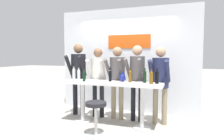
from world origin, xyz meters
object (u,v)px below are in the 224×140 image
at_px(wine_bottle_3, 84,76).
at_px(decorative_vase, 122,77).
at_px(wine_bottle_2, 151,77).
at_px(wine_bottle_6, 110,75).
at_px(person_far_left, 78,71).
at_px(wine_bottle_0, 157,77).
at_px(tasting_table, 111,90).
at_px(person_center_left, 117,75).
at_px(bar_stool, 96,113).
at_px(person_center_right, 160,77).
at_px(wine_bottle_4, 74,73).
at_px(person_center, 137,74).
at_px(wine_bottle_1, 130,76).
at_px(wine_bottle_7, 145,76).
at_px(wine_bottle_5, 79,74).
at_px(person_left, 98,74).

xyz_separation_m(wine_bottle_3, decorative_vase, (0.81, 0.25, -0.04)).
xyz_separation_m(wine_bottle_2, wine_bottle_6, (-0.91, 0.10, 0.00)).
bearing_deg(wine_bottle_3, person_far_left, 128.42).
height_order(wine_bottle_0, wine_bottle_2, wine_bottle_0).
relative_size(tasting_table, person_far_left, 1.23).
bearing_deg(person_center_left, bar_stool, -90.10).
height_order(person_center_right, wine_bottle_4, person_center_right).
bearing_deg(person_center, decorative_vase, -122.79).
xyz_separation_m(tasting_table, bar_stool, (-0.07, -0.64, -0.35)).
bearing_deg(person_center_right, person_center_left, -176.63).
distance_m(person_center_right, wine_bottle_2, 0.47).
xyz_separation_m(bar_stool, person_center_right, (1.07, 1.05, 0.63)).
distance_m(wine_bottle_1, wine_bottle_3, 1.01).
height_order(person_center, wine_bottle_7, person_center).
distance_m(person_center_right, wine_bottle_5, 1.84).
distance_m(person_center_right, wine_bottle_3, 1.67).
xyz_separation_m(person_center_left, decorative_vase, (0.22, -0.30, -0.03)).
distance_m(person_left, wine_bottle_6, 0.60).
distance_m(person_far_left, wine_bottle_0, 2.05).
bearing_deg(person_center_right, wine_bottle_7, -128.35).
relative_size(person_far_left, person_left, 1.06).
relative_size(person_center_left, wine_bottle_4, 5.37).
distance_m(person_center_left, person_center_right, 1.00).
height_order(person_left, wine_bottle_1, person_left).
bearing_deg(person_far_left, person_left, -5.60).
bearing_deg(tasting_table, wine_bottle_2, -2.62).
relative_size(person_center_right, wine_bottle_0, 5.41).
distance_m(wine_bottle_4, wine_bottle_6, 0.94).
bearing_deg(person_left, wine_bottle_3, -102.83).
bearing_deg(person_center, wine_bottle_3, -144.80).
xyz_separation_m(bar_stool, person_left, (-0.42, 1.09, 0.63)).
xyz_separation_m(person_left, wine_bottle_0, (1.47, -0.40, 0.04)).
bearing_deg(person_left, wine_bottle_1, -26.46).
bearing_deg(bar_stool, person_center_left, 85.79).
bearing_deg(wine_bottle_0, person_center, 142.04).
relative_size(person_center_left, wine_bottle_5, 5.72).
bearing_deg(decorative_vase, person_center, 49.25).
bearing_deg(person_left, wine_bottle_7, -19.78).
height_order(bar_stool, person_center_left, person_center_left).
xyz_separation_m(person_left, wine_bottle_1, (0.90, -0.38, 0.03)).
xyz_separation_m(bar_stool, wine_bottle_7, (0.79, 0.74, 0.66)).
height_order(wine_bottle_1, wine_bottle_5, wine_bottle_1).
bearing_deg(wine_bottle_7, wine_bottle_1, -174.07).
distance_m(bar_stool, wine_bottle_5, 1.18).
distance_m(person_center_left, wine_bottle_0, 1.04).
relative_size(bar_stool, wine_bottle_4, 2.03).
height_order(wine_bottle_7, decorative_vase, wine_bottle_7).
bearing_deg(wine_bottle_4, wine_bottle_7, -0.58).
height_order(person_center_left, wine_bottle_5, person_center_left).
height_order(person_center, wine_bottle_3, person_center).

